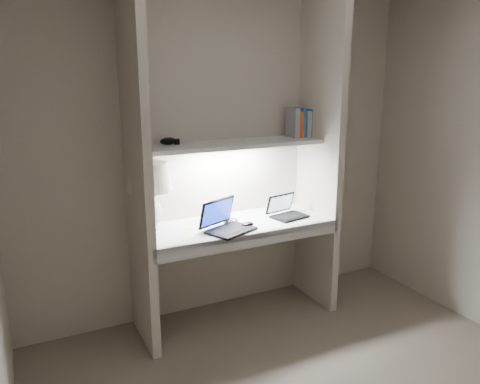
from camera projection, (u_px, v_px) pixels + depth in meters
back_wall at (221, 154)px, 3.63m from camera, size 3.20×0.01×2.50m
alcove_panel_left at (137, 169)px, 3.07m from camera, size 0.06×0.55×2.50m
alcove_panel_right at (320, 153)px, 3.70m from camera, size 0.06×0.55×2.50m
desk at (237, 225)px, 3.51m from camera, size 1.40×0.55×0.04m
desk_apron at (253, 240)px, 3.29m from camera, size 1.46×0.03×0.10m
shelf at (231, 144)px, 3.45m from camera, size 1.40×0.36×0.03m
strip_light at (231, 147)px, 3.45m from camera, size 0.60×0.04×0.02m
table_lamp at (149, 185)px, 3.28m from camera, size 0.33×0.33×0.49m
laptop_main at (226, 223)px, 3.33m from camera, size 0.41×0.39×0.22m
laptop_netbook at (286, 212)px, 3.65m from camera, size 0.30×0.28×0.17m
speaker at (211, 212)px, 3.52m from camera, size 0.11×0.08×0.15m
mouse at (248, 225)px, 3.40m from camera, size 0.11×0.08×0.04m
cable_coil at (231, 220)px, 3.55m from camera, size 0.12×0.12×0.01m
sticky_note at (192, 229)px, 3.36m from camera, size 0.07×0.07×0.00m
book_row at (301, 123)px, 3.74m from camera, size 0.22×0.15×0.23m
shelf_box at (145, 139)px, 3.16m from camera, size 0.08×0.06×0.12m
shelf_gadget at (168, 141)px, 3.31m from camera, size 0.14×0.12×0.05m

